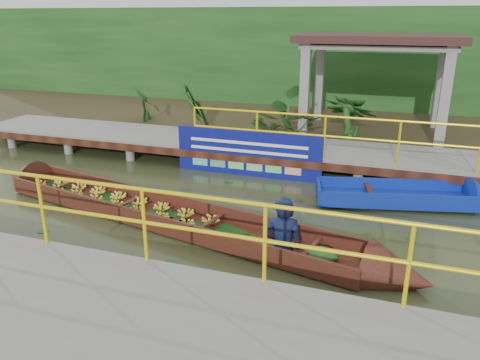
% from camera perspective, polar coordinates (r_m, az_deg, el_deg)
% --- Properties ---
extents(ground, '(80.00, 80.00, 0.00)m').
position_cam_1_polar(ground, '(9.39, -6.08, -3.84)').
color(ground, '#282F17').
rests_on(ground, ground).
extents(land_strip, '(30.00, 8.00, 0.45)m').
position_cam_1_polar(land_strip, '(16.12, 5.13, 6.91)').
color(land_strip, '#372C1B').
rests_on(land_strip, ground).
extents(far_dock, '(16.00, 2.06, 1.66)m').
position_cam_1_polar(far_dock, '(12.25, 0.63, 4.19)').
color(far_dock, slate).
rests_on(far_dock, ground).
extents(near_dock, '(18.00, 2.40, 1.73)m').
position_cam_1_polar(near_dock, '(5.64, -15.21, -18.29)').
color(near_dock, slate).
rests_on(near_dock, ground).
extents(pavilion, '(4.40, 3.00, 3.00)m').
position_cam_1_polar(pavilion, '(14.15, 16.52, 15.10)').
color(pavilion, slate).
rests_on(pavilion, ground).
extents(foliage_backdrop, '(30.00, 0.80, 4.00)m').
position_cam_1_polar(foliage_backdrop, '(18.26, 7.26, 13.93)').
color(foliage_backdrop, '#143A12').
rests_on(foliage_backdrop, ground).
extents(vendor_boat, '(9.50, 2.88, 2.24)m').
position_cam_1_polar(vendor_boat, '(8.65, -7.01, -4.00)').
color(vendor_boat, '#34150E').
rests_on(vendor_boat, ground).
extents(moored_blue_boat, '(3.80, 1.75, 0.88)m').
position_cam_1_polar(moored_blue_boat, '(10.42, 23.10, -2.05)').
color(moored_blue_boat, '#0D2494').
rests_on(moored_blue_boat, ground).
extents(blue_banner, '(3.61, 0.04, 1.13)m').
position_cam_1_polar(blue_banner, '(11.25, 0.93, 3.22)').
color(blue_banner, navy).
rests_on(blue_banner, ground).
extents(tropical_plants, '(14.00, 1.00, 1.25)m').
position_cam_1_polar(tropical_plants, '(13.44, 12.36, 7.73)').
color(tropical_plants, '#143A12').
rests_on(tropical_plants, ground).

